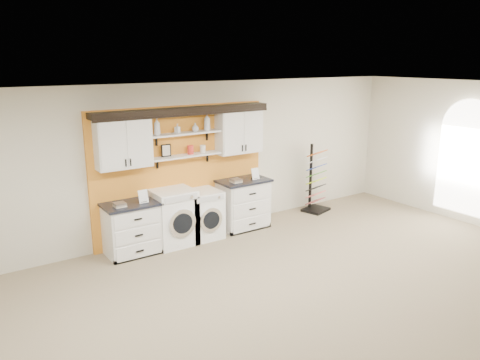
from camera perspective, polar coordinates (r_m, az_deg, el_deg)
floor at (r=6.02m, az=11.69°, el=-17.83°), size 10.00×10.00×0.00m
ceiling at (r=5.12m, az=13.32°, el=9.74°), size 10.00×10.00×0.00m
wall_back at (r=8.54m, az=-7.24°, el=2.33°), size 10.00×0.00×10.00m
accent_panel at (r=8.56m, az=-7.10°, el=0.98°), size 3.40×0.07×2.40m
upper_cabinet_left at (r=7.83m, az=-14.07°, el=4.46°), size 0.90×0.35×0.84m
upper_cabinet_right at (r=8.84m, az=-0.16°, el=6.02°), size 0.90×0.35×0.84m
shelf_lower at (r=8.34m, az=-6.65°, el=2.96°), size 1.32×0.28×0.03m
shelf_upper at (r=8.27m, az=-6.73°, el=5.68°), size 1.32×0.28×0.03m
crown_molding at (r=8.23m, az=-6.85°, el=8.42°), size 3.30×0.41×0.13m
window_arched at (r=10.17m, az=25.79°, el=2.85°), size 0.06×1.10×2.25m
picture_frame at (r=8.21m, az=-9.00°, el=3.58°), size 0.18×0.02×0.22m
canister_red at (r=8.37m, az=-6.06°, el=3.68°), size 0.11×0.11×0.16m
canister_cream at (r=8.49m, az=-4.57°, el=3.80°), size 0.10×0.10×0.14m
base_cabinet_left at (r=8.06m, az=-13.06°, el=-5.78°), size 0.91×0.66×0.89m
base_cabinet_right at (r=9.04m, az=0.39°, el=-2.91°), size 0.98×0.66×0.96m
washer at (r=8.32m, az=-8.08°, el=-4.50°), size 0.71×0.71×0.99m
dryer at (r=8.58m, az=-4.68°, el=-4.17°), size 0.63×0.71×0.89m
sample_rack at (r=10.15m, az=9.20°, el=-1.11°), size 0.63×0.57×1.45m
soap_bottle_a at (r=8.02m, az=-10.09°, el=6.43°), size 0.12×0.12×0.29m
soap_bottle_b at (r=8.19m, az=-7.65°, el=6.25°), size 0.10×0.10×0.16m
soap_bottle_c at (r=8.35m, az=-5.48°, el=6.43°), size 0.13×0.13×0.15m
soap_bottle_d at (r=8.46m, az=-4.04°, el=7.09°), size 0.15×0.15×0.31m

